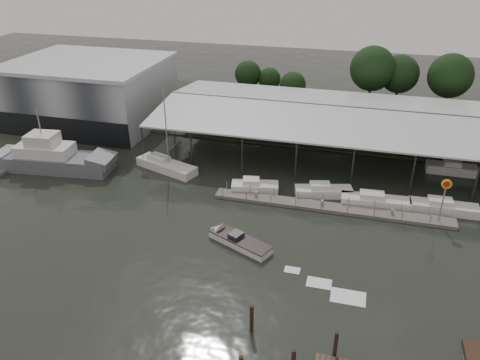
% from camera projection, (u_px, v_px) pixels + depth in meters
% --- Properties ---
extents(ground, '(200.00, 200.00, 0.00)m').
position_uv_depth(ground, '(180.00, 237.00, 50.20)').
color(ground, black).
rests_on(ground, ground).
extents(land_strip_far, '(140.00, 30.00, 0.30)m').
position_uv_depth(land_strip_far, '(264.00, 112.00, 86.17)').
color(land_strip_far, '#353A2C').
rests_on(land_strip_far, ground).
extents(land_strip_west, '(20.00, 40.00, 0.30)m').
position_uv_depth(land_strip_west, '(36.00, 114.00, 85.08)').
color(land_strip_west, '#353A2C').
rests_on(land_strip_west, ground).
extents(storage_warehouse, '(24.50, 20.50, 10.50)m').
position_uv_depth(storage_warehouse, '(90.00, 91.00, 79.89)').
color(storage_warehouse, '#A9ADB4').
rests_on(storage_warehouse, ground).
extents(covered_boat_shed, '(58.24, 24.00, 6.96)m').
position_uv_depth(covered_boat_shed, '(359.00, 113.00, 67.48)').
color(covered_boat_shed, silver).
rests_on(covered_boat_shed, ground).
extents(trawler_dock, '(3.00, 18.00, 0.50)m').
position_uv_depth(trawler_dock, '(25.00, 154.00, 68.99)').
color(trawler_dock, '#66615A').
rests_on(trawler_dock, ground).
extents(floating_dock, '(28.00, 2.00, 1.40)m').
position_uv_depth(floating_dock, '(330.00, 208.00, 55.23)').
color(floating_dock, '#66615A').
rests_on(floating_dock, ground).
extents(shell_fuel_sign, '(1.10, 0.18, 5.55)m').
position_uv_depth(shell_fuel_sign, '(445.00, 193.00, 50.76)').
color(shell_fuel_sign, gray).
rests_on(shell_fuel_sign, ground).
extents(grey_trawler, '(17.09, 6.22, 8.84)m').
position_uv_depth(grey_trawler, '(54.00, 159.00, 64.23)').
color(grey_trawler, slate).
rests_on(grey_trawler, ground).
extents(white_sailboat, '(9.45, 5.53, 13.64)m').
position_uv_depth(white_sailboat, '(166.00, 166.00, 64.42)').
color(white_sailboat, white).
rests_on(white_sailboat, ground).
extents(speedboat_underway, '(17.63, 9.18, 2.00)m').
position_uv_depth(speedboat_underway, '(236.00, 240.00, 49.04)').
color(speedboat_underway, white).
rests_on(speedboat_underway, ground).
extents(moored_cruiser_0, '(6.18, 3.31, 1.70)m').
position_uv_depth(moored_cruiser_0, '(254.00, 186.00, 59.11)').
color(moored_cruiser_0, white).
rests_on(moored_cruiser_0, ground).
extents(moored_cruiser_1, '(7.35, 3.89, 1.70)m').
position_uv_depth(moored_cruiser_1, '(323.00, 191.00, 58.01)').
color(moored_cruiser_1, white).
rests_on(moored_cruiser_1, ground).
extents(moored_cruiser_2, '(8.22, 2.70, 1.70)m').
position_uv_depth(moored_cruiser_2, '(375.00, 201.00, 55.87)').
color(moored_cruiser_2, white).
rests_on(moored_cruiser_2, ground).
extents(moored_cruiser_3, '(7.74, 2.33, 1.70)m').
position_uv_depth(moored_cruiser_3, '(443.00, 207.00, 54.55)').
color(moored_cruiser_3, white).
rests_on(moored_cruiser_3, ground).
extents(horizon_tree_line, '(64.74, 10.34, 11.91)m').
position_uv_depth(horizon_tree_line, '(409.00, 78.00, 82.28)').
color(horizon_tree_line, '#2F2115').
rests_on(horizon_tree_line, ground).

